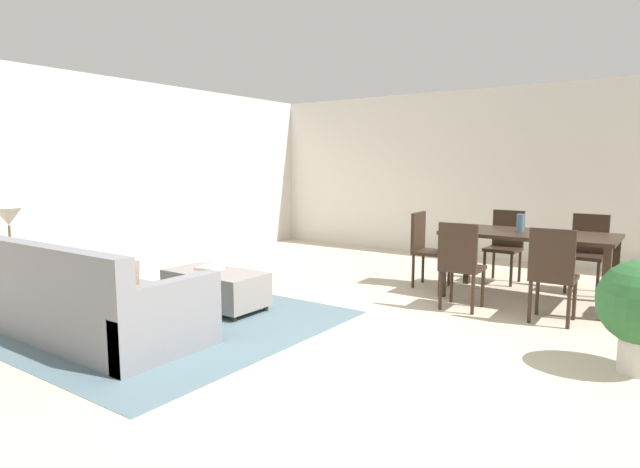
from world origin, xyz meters
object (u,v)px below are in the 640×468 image
object	(u,v)px
book_on_ottoman	(210,268)
couch	(88,304)
ottoman_table	(216,287)
dining_chair_near_left	(460,261)
side_table	(12,270)
dining_chair_far_left	(505,242)
dining_chair_near_right	(553,270)
dining_chair_far_right	(588,248)
table_lamp	(8,219)
vase_centerpiece	(520,223)
dining_table	(529,240)
dining_chair_head_west	(425,245)

from	to	relation	value
book_on_ottoman	couch	bearing A→B (deg)	-96.65
ottoman_table	dining_chair_near_left	xyz separation A→B (m)	(2.11, 1.41, 0.29)
side_table	dining_chair_far_left	xyz separation A→B (m)	(3.74, 4.33, 0.09)
dining_chair_near_right	dining_chair_far_left	world-z (taller)	same
ottoman_table	dining_chair_far_right	world-z (taller)	dining_chair_far_right
table_lamp	vase_centerpiece	size ratio (longest dim) A/B	2.62
vase_centerpiece	book_on_ottoman	world-z (taller)	vase_centerpiece
vase_centerpiece	dining_chair_far_right	bearing A→B (deg)	55.67
couch	dining_chair_far_right	xyz separation A→B (m)	(3.31, 4.37, 0.23)
dining_chair_near_right	dining_chair_far_right	size ratio (longest dim) A/B	1.00
table_lamp	dining_table	world-z (taller)	table_lamp
dining_chair_near_left	dining_chair_far_left	world-z (taller)	same
couch	dining_chair_near_left	distance (m)	3.59
couch	dining_chair_head_west	bearing A→B (deg)	65.33
dining_table	dining_chair_far_right	world-z (taller)	dining_chair_far_right
couch	ottoman_table	distance (m)	1.30
side_table	book_on_ottoman	bearing A→B (deg)	39.78
dining_chair_far_left	book_on_ottoman	world-z (taller)	dining_chair_far_left
dining_chair_far_left	vase_centerpiece	distance (m)	0.97
couch	dining_chair_near_left	bearing A→B (deg)	48.62
dining_chair_far_right	ottoman_table	bearing A→B (deg)	-134.63
side_table	book_on_ottoman	distance (m)	2.00
ottoman_table	table_lamp	bearing A→B (deg)	-142.51
dining_chair_far_right	book_on_ottoman	distance (m)	4.41
couch	table_lamp	bearing A→B (deg)	179.42
dining_chair_near_right	table_lamp	bearing A→B (deg)	-149.60
side_table	book_on_ottoman	size ratio (longest dim) A/B	2.11
dining_chair_near_right	dining_chair_head_west	xyz separation A→B (m)	(-1.63, 0.78, 0.00)
dining_chair_far_right	dining_table	bearing A→B (deg)	-120.30
dining_chair_near_right	dining_chair_far_right	distance (m)	1.64
table_lamp	dining_chair_far_left	xyz separation A→B (m)	(3.74, 4.33, -0.44)
couch	side_table	xyz separation A→B (m)	(-1.38, 0.01, 0.15)
dining_chair_near_left	book_on_ottoman	xyz separation A→B (m)	(-2.21, -1.39, -0.10)
dining_chair_far_right	book_on_ottoman	world-z (taller)	dining_chair_far_right
couch	dining_chair_far_left	distance (m)	4.95
dining_chair_head_west	dining_table	bearing A→B (deg)	1.16
side_table	dining_table	bearing A→B (deg)	39.93
dining_chair_near_left	vase_centerpiece	world-z (taller)	vase_centerpiece
dining_table	dining_chair_near_right	xyz separation A→B (m)	(0.42, -0.81, -0.15)
side_table	vase_centerpiece	xyz separation A→B (m)	(4.12, 3.51, 0.43)
side_table	dining_chair_near_right	distance (m)	5.37
table_lamp	dining_chair_near_left	xyz separation A→B (m)	(3.75, 2.67, -0.44)
table_lamp	dining_chair_far_right	size ratio (longest dim) A/B	0.57
dining_chair_far_right	dining_chair_head_west	size ratio (longest dim) A/B	1.00
table_lamp	dining_chair_near_left	bearing A→B (deg)	35.46
side_table	dining_chair_far_right	world-z (taller)	dining_chair_far_right
dining_table	book_on_ottoman	distance (m)	3.50
ottoman_table	dining_chair_far_left	distance (m)	3.73
dining_chair_far_right	couch	bearing A→B (deg)	-127.16
couch	dining_table	bearing A→B (deg)	51.38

